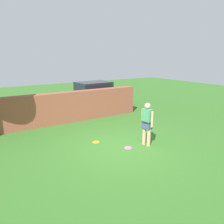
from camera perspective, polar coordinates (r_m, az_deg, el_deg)
ground_plane at (r=8.15m, az=2.44°, el=-9.32°), size 40.00×40.00×0.00m
brick_wall at (r=10.96m, az=-16.94°, el=0.50°), size 10.25×0.50×1.53m
person at (r=8.22m, az=9.06°, el=-2.63°), size 0.28×0.53×1.62m
car at (r=13.82m, az=-4.77°, el=4.25°), size 4.29×2.12×1.72m
frisbee_orange at (r=8.67m, az=-4.17°, el=-7.78°), size 0.27×0.27×0.02m
frisbee_pink at (r=8.15m, az=4.18°, el=-9.26°), size 0.27×0.27×0.02m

